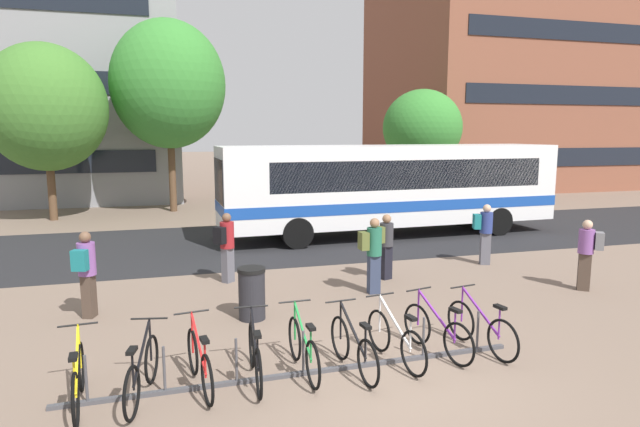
{
  "coord_description": "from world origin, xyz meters",
  "views": [
    {
      "loc": [
        -2.98,
        -6.87,
        3.62
      ],
      "look_at": [
        0.31,
        4.84,
        1.76
      ],
      "focal_mm": 29.58,
      "sensor_mm": 36.0,
      "label": 1
    }
  ],
  "objects_px": {
    "parked_bicycle_green_4": "(303,349)",
    "commuter_teal_pack_3": "(86,269)",
    "commuter_olive_pack_5": "(373,250)",
    "parked_bicycle_purple_7": "(437,332)",
    "parked_bicycle_yellow_0": "(78,380)",
    "trash_bin": "(252,293)",
    "commuter_teal_pack_2": "(485,230)",
    "parked_bicycle_black_3": "(255,356)",
    "parked_bicycle_red_2": "(200,363)",
    "parked_bicycle_purple_8": "(481,328)",
    "parked_bicycle_black_1": "(142,373)",
    "street_tree_2": "(422,128)",
    "commuter_black_pack_0": "(226,243)",
    "city_bus": "(389,186)",
    "commuter_grey_pack_4": "(587,250)",
    "street_tree_0": "(45,108)",
    "parked_bicycle_white_6": "(395,340)",
    "street_tree_1": "(168,85)",
    "parked_bicycle_black_5": "(353,348)",
    "commuter_olive_pack_1": "(385,242)"
  },
  "relations": [
    {
      "from": "parked_bicycle_black_3",
      "to": "parked_bicycle_black_5",
      "type": "height_order",
      "value": "same"
    },
    {
      "from": "parked_bicycle_purple_8",
      "to": "street_tree_2",
      "type": "bearing_deg",
      "value": -32.51
    },
    {
      "from": "parked_bicycle_black_1",
      "to": "parked_bicycle_white_6",
      "type": "distance_m",
      "value": 3.81
    },
    {
      "from": "parked_bicycle_black_3",
      "to": "commuter_black_pack_0",
      "type": "distance_m",
      "value": 5.4
    },
    {
      "from": "parked_bicycle_purple_7",
      "to": "parked_bicycle_purple_8",
      "type": "bearing_deg",
      "value": -107.1
    },
    {
      "from": "commuter_teal_pack_2",
      "to": "street_tree_1",
      "type": "bearing_deg",
      "value": 141.49
    },
    {
      "from": "parked_bicycle_purple_7",
      "to": "parked_bicycle_black_1",
      "type": "bearing_deg",
      "value": 80.48
    },
    {
      "from": "parked_bicycle_black_3",
      "to": "parked_bicycle_purple_8",
      "type": "distance_m",
      "value": 3.82
    },
    {
      "from": "parked_bicycle_green_4",
      "to": "parked_bicycle_black_5",
      "type": "xyz_separation_m",
      "value": [
        0.74,
        -0.17,
        0.0
      ]
    },
    {
      "from": "parked_bicycle_white_6",
      "to": "street_tree_0",
      "type": "bearing_deg",
      "value": 17.33
    },
    {
      "from": "parked_bicycle_purple_7",
      "to": "city_bus",
      "type": "bearing_deg",
      "value": -31.34
    },
    {
      "from": "parked_bicycle_purple_7",
      "to": "commuter_teal_pack_3",
      "type": "height_order",
      "value": "commuter_teal_pack_3"
    },
    {
      "from": "parked_bicycle_purple_8",
      "to": "commuter_olive_pack_5",
      "type": "height_order",
      "value": "commuter_olive_pack_5"
    },
    {
      "from": "parked_bicycle_yellow_0",
      "to": "commuter_teal_pack_3",
      "type": "distance_m",
      "value": 3.77
    },
    {
      "from": "parked_bicycle_green_4",
      "to": "street_tree_1",
      "type": "xyz_separation_m",
      "value": [
        -1.81,
        18.02,
        5.41
      ]
    },
    {
      "from": "city_bus",
      "to": "commuter_olive_pack_5",
      "type": "distance_m",
      "value": 7.07
    },
    {
      "from": "commuter_teal_pack_3",
      "to": "commuter_olive_pack_5",
      "type": "xyz_separation_m",
      "value": [
        5.99,
        -0.01,
        0.01
      ]
    },
    {
      "from": "parked_bicycle_black_3",
      "to": "commuter_olive_pack_5",
      "type": "relative_size",
      "value": 0.99
    },
    {
      "from": "parked_bicycle_white_6",
      "to": "commuter_black_pack_0",
      "type": "relative_size",
      "value": 1.0
    },
    {
      "from": "trash_bin",
      "to": "commuter_teal_pack_2",
      "type": "bearing_deg",
      "value": 20.85
    },
    {
      "from": "parked_bicycle_yellow_0",
      "to": "parked_bicycle_purple_7",
      "type": "height_order",
      "value": "same"
    },
    {
      "from": "parked_bicycle_black_3",
      "to": "street_tree_0",
      "type": "distance_m",
      "value": 18.33
    },
    {
      "from": "commuter_grey_pack_4",
      "to": "commuter_olive_pack_5",
      "type": "height_order",
      "value": "commuter_olive_pack_5"
    },
    {
      "from": "parked_bicycle_green_4",
      "to": "commuter_teal_pack_3",
      "type": "xyz_separation_m",
      "value": [
        -3.5,
        3.52,
        0.61
      ]
    },
    {
      "from": "parked_bicycle_red_2",
      "to": "street_tree_2",
      "type": "height_order",
      "value": "street_tree_2"
    },
    {
      "from": "parked_bicycle_black_5",
      "to": "street_tree_0",
      "type": "bearing_deg",
      "value": 18.26
    },
    {
      "from": "commuter_teal_pack_2",
      "to": "trash_bin",
      "type": "bearing_deg",
      "value": -140.44
    },
    {
      "from": "parked_bicycle_black_1",
      "to": "street_tree_2",
      "type": "relative_size",
      "value": 0.29
    },
    {
      "from": "parked_bicycle_white_6",
      "to": "street_tree_1",
      "type": "relative_size",
      "value": 0.2
    },
    {
      "from": "trash_bin",
      "to": "parked_bicycle_purple_7",
      "type": "bearing_deg",
      "value": -42.91
    },
    {
      "from": "commuter_teal_pack_3",
      "to": "trash_bin",
      "type": "relative_size",
      "value": 1.68
    },
    {
      "from": "city_bus",
      "to": "commuter_olive_pack_1",
      "type": "relative_size",
      "value": 7.37
    },
    {
      "from": "commuter_teal_pack_3",
      "to": "street_tree_0",
      "type": "relative_size",
      "value": 0.24
    },
    {
      "from": "parked_bicycle_red_2",
      "to": "parked_bicycle_black_5",
      "type": "xyz_separation_m",
      "value": [
        2.29,
        -0.09,
        0.0
      ]
    },
    {
      "from": "commuter_olive_pack_5",
      "to": "trash_bin",
      "type": "height_order",
      "value": "commuter_olive_pack_5"
    },
    {
      "from": "parked_bicycle_black_1",
      "to": "commuter_olive_pack_5",
      "type": "distance_m",
      "value": 6.09
    },
    {
      "from": "parked_bicycle_black_1",
      "to": "trash_bin",
      "type": "xyz_separation_m",
      "value": [
        1.91,
        2.77,
        0.13
      ]
    },
    {
      "from": "city_bus",
      "to": "commuter_black_pack_0",
      "type": "height_order",
      "value": "city_bus"
    },
    {
      "from": "parked_bicycle_black_3",
      "to": "parked_bicycle_purple_7",
      "type": "height_order",
      "value": "same"
    },
    {
      "from": "parked_bicycle_purple_7",
      "to": "parked_bicycle_green_4",
      "type": "bearing_deg",
      "value": 79.15
    },
    {
      "from": "parked_bicycle_red_2",
      "to": "parked_bicycle_green_4",
      "type": "distance_m",
      "value": 1.54
    },
    {
      "from": "parked_bicycle_purple_8",
      "to": "commuter_grey_pack_4",
      "type": "distance_m",
      "value": 4.91
    },
    {
      "from": "commuter_teal_pack_3",
      "to": "commuter_olive_pack_5",
      "type": "height_order",
      "value": "commuter_olive_pack_5"
    },
    {
      "from": "parked_bicycle_black_1",
      "to": "trash_bin",
      "type": "height_order",
      "value": "trash_bin"
    },
    {
      "from": "parked_bicycle_black_3",
      "to": "parked_bicycle_yellow_0",
      "type": "bearing_deg",
      "value": 95.82
    },
    {
      "from": "parked_bicycle_purple_7",
      "to": "commuter_black_pack_0",
      "type": "xyz_separation_m",
      "value": [
        -2.9,
        5.22,
        0.61
      ]
    },
    {
      "from": "commuter_olive_pack_5",
      "to": "commuter_grey_pack_4",
      "type": "bearing_deg",
      "value": -14.54
    },
    {
      "from": "street_tree_0",
      "to": "parked_bicycle_green_4",
      "type": "bearing_deg",
      "value": -68.23
    },
    {
      "from": "city_bus",
      "to": "parked_bicycle_yellow_0",
      "type": "bearing_deg",
      "value": 47.45
    },
    {
      "from": "commuter_grey_pack_4",
      "to": "parked_bicycle_green_4",
      "type": "bearing_deg",
      "value": 53.64
    }
  ]
}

